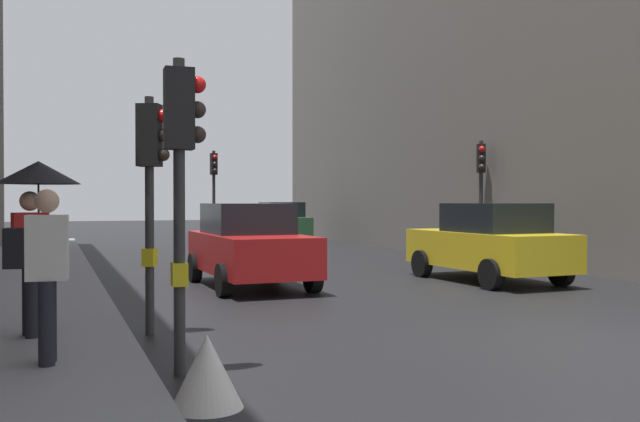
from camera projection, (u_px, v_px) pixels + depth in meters
name	position (u px, v px, depth m)	size (l,w,h in m)	color
ground_plane	(600.00, 343.00, 9.02)	(120.00, 120.00, 0.00)	black
sidewalk_kerb	(27.00, 302.00, 12.15)	(2.67, 40.00, 0.16)	gray
building_facade_right	(559.00, 79.00, 26.97)	(12.00, 28.14, 12.91)	slate
traffic_light_near_right	(151.00, 171.00, 9.52)	(0.45, 0.35, 3.22)	#2D2D2D
traffic_light_far_median	(214.00, 181.00, 27.55)	(0.25, 0.43, 3.78)	#2D2D2D
traffic_light_mid_street	(481.00, 178.00, 20.81)	(0.35, 0.45, 3.59)	#2D2D2D
traffic_light_near_left	(182.00, 157.00, 7.31)	(0.43, 0.25, 3.28)	#2D2D2D
car_yellow_taxi	(489.00, 243.00, 15.86)	(2.13, 4.26, 1.76)	yellow
car_red_sedan	(249.00, 245.00, 14.91)	(2.06, 4.22, 1.76)	red
car_green_estate	(280.00, 222.00, 31.00)	(2.21, 4.30, 1.76)	#2D6038
pedestrian_with_umbrella	(36.00, 199.00, 8.62)	(1.00, 1.00, 2.14)	black
pedestrian_with_black_backpack	(42.00, 265.00, 7.13)	(0.62, 0.36, 1.77)	black
warning_sign_triangle	(207.00, 371.00, 6.17)	(0.64, 0.64, 0.65)	silver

